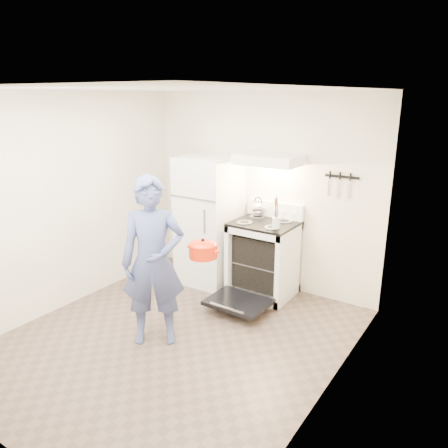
% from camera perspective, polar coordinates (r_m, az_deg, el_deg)
% --- Properties ---
extents(floor, '(3.60, 3.60, 0.00)m').
position_cam_1_polar(floor, '(4.73, -6.40, -14.74)').
color(floor, brown).
rests_on(floor, ground).
extents(back_wall, '(3.20, 0.02, 2.50)m').
position_cam_1_polar(back_wall, '(5.67, 4.90, 4.27)').
color(back_wall, '#EEE1C9').
rests_on(back_wall, ground).
extents(refrigerator, '(0.70, 0.70, 1.70)m').
position_cam_1_polar(refrigerator, '(5.78, -1.92, 0.46)').
color(refrigerator, white).
rests_on(refrigerator, floor).
extents(stove_body, '(0.76, 0.65, 0.92)m').
position_cam_1_polar(stove_body, '(5.52, 5.17, -4.66)').
color(stove_body, white).
rests_on(stove_body, floor).
extents(cooktop, '(0.76, 0.65, 0.03)m').
position_cam_1_polar(cooktop, '(5.36, 5.30, 0.07)').
color(cooktop, black).
rests_on(cooktop, stove_body).
extents(backsplash, '(0.76, 0.07, 0.20)m').
position_cam_1_polar(backsplash, '(5.58, 6.73, 1.90)').
color(backsplash, white).
rests_on(backsplash, cooktop).
extents(oven_door, '(0.70, 0.54, 0.04)m').
position_cam_1_polar(oven_door, '(5.18, 1.88, -10.13)').
color(oven_door, black).
rests_on(oven_door, floor).
extents(oven_rack, '(0.60, 0.52, 0.01)m').
position_cam_1_polar(oven_rack, '(5.52, 5.17, -4.86)').
color(oven_rack, slate).
rests_on(oven_rack, stove_body).
extents(range_hood, '(0.76, 0.50, 0.12)m').
position_cam_1_polar(range_hood, '(5.26, 5.92, 8.38)').
color(range_hood, white).
rests_on(range_hood, back_wall).
extents(knife_strip, '(0.40, 0.02, 0.03)m').
position_cam_1_polar(knife_strip, '(5.19, 15.18, 5.98)').
color(knife_strip, black).
rests_on(knife_strip, back_wall).
extents(pizza_stone, '(0.30, 0.30, 0.02)m').
position_cam_1_polar(pizza_stone, '(5.48, 5.09, -4.88)').
color(pizza_stone, '#997B5A').
rests_on(pizza_stone, oven_rack).
extents(tea_kettle, '(0.21, 0.17, 0.25)m').
position_cam_1_polar(tea_kettle, '(5.57, 4.47, 2.23)').
color(tea_kettle, silver).
rests_on(tea_kettle, cooktop).
extents(utensil_jar, '(0.10, 0.10, 0.13)m').
position_cam_1_polar(utensil_jar, '(5.01, 6.80, 0.16)').
color(utensil_jar, silver).
rests_on(utensil_jar, cooktop).
extents(person, '(0.75, 0.71, 1.73)m').
position_cam_1_polar(person, '(4.38, -9.23, -4.91)').
color(person, '#364A78').
rests_on(person, floor).
extents(dutch_oven, '(0.36, 0.29, 0.23)m').
position_cam_1_polar(dutch_oven, '(4.43, -2.76, -3.54)').
color(dutch_oven, red).
rests_on(dutch_oven, person).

